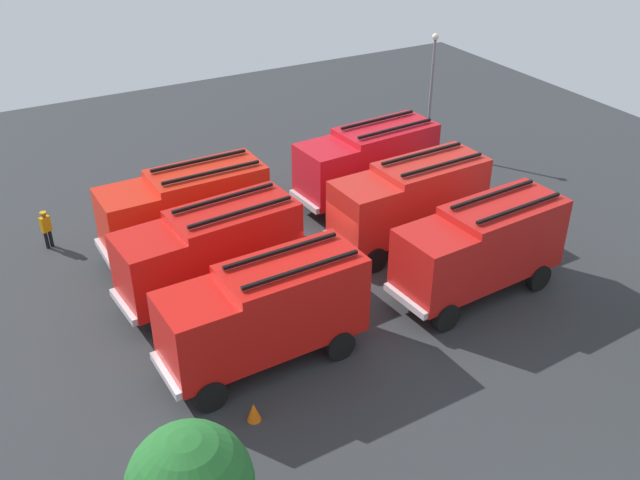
# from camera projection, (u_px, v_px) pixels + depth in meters

# --- Properties ---
(ground_plane) EXTENTS (53.32, 53.32, 0.00)m
(ground_plane) POSITION_uv_depth(u_px,v_px,m) (320.00, 268.00, 30.14)
(ground_plane) COLOR #2D3033
(fire_truck_0) EXTENTS (7.36, 3.18, 3.88)m
(fire_truck_0) POSITION_uv_depth(u_px,v_px,m) (368.00, 161.00, 34.51)
(fire_truck_0) COLOR red
(fire_truck_0) RESTS_ON ground
(fire_truck_1) EXTENTS (7.25, 2.88, 3.88)m
(fire_truck_1) POSITION_uv_depth(u_px,v_px,m) (185.00, 207.00, 30.33)
(fire_truck_1) COLOR red
(fire_truck_1) RESTS_ON ground
(fire_truck_2) EXTENTS (7.30, 3.01, 3.88)m
(fire_truck_2) POSITION_uv_depth(u_px,v_px,m) (410.00, 199.00, 30.98)
(fire_truck_2) COLOR red
(fire_truck_2) RESTS_ON ground
(fire_truck_3) EXTENTS (7.38, 3.25, 3.88)m
(fire_truck_3) POSITION_uv_depth(u_px,v_px,m) (210.00, 250.00, 27.27)
(fire_truck_3) COLOR red
(fire_truck_3) RESTS_ON ground
(fire_truck_4) EXTENTS (7.35, 3.15, 3.88)m
(fire_truck_4) POSITION_uv_depth(u_px,v_px,m) (481.00, 246.00, 27.56)
(fire_truck_4) COLOR red
(fire_truck_4) RESTS_ON ground
(fire_truck_5) EXTENTS (7.29, 2.99, 3.88)m
(fire_truck_5) POSITION_uv_depth(u_px,v_px,m) (265.00, 310.00, 23.91)
(fire_truck_5) COLOR red
(fire_truck_5) RESTS_ON ground
(firefighter_0) EXTENTS (0.48, 0.42, 1.77)m
(firefighter_0) POSITION_uv_depth(u_px,v_px,m) (164.00, 213.00, 32.30)
(firefighter_0) COLOR black
(firefighter_0) RESTS_ON ground
(firefighter_1) EXTENTS (0.48, 0.38, 1.76)m
(firefighter_1) POSITION_uv_depth(u_px,v_px,m) (46.00, 228.00, 31.18)
(firefighter_1) COLOR black
(firefighter_1) RESTS_ON ground
(traffic_cone_0) EXTENTS (0.46, 0.46, 0.66)m
(traffic_cone_0) POSITION_uv_depth(u_px,v_px,m) (254.00, 412.00, 22.34)
(traffic_cone_0) COLOR #F2600C
(traffic_cone_0) RESTS_ON ground
(lamppost) EXTENTS (0.36, 0.36, 6.72)m
(lamppost) POSITION_uv_depth(u_px,v_px,m) (432.00, 85.00, 38.98)
(lamppost) COLOR slate
(lamppost) RESTS_ON ground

